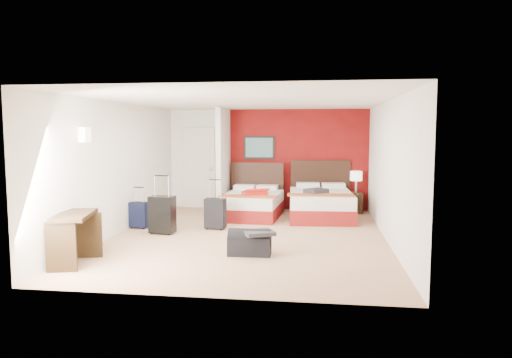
% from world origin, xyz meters
% --- Properties ---
extents(ground, '(6.50, 6.50, 0.00)m').
position_xyz_m(ground, '(0.00, 0.00, 0.00)').
color(ground, '#D8AC85').
rests_on(ground, ground).
extents(room_walls, '(5.02, 6.52, 2.50)m').
position_xyz_m(room_walls, '(-1.40, 1.42, 1.26)').
color(room_walls, white).
rests_on(room_walls, ground).
extents(red_accent_panel, '(3.50, 0.04, 2.50)m').
position_xyz_m(red_accent_panel, '(0.75, 3.23, 1.25)').
color(red_accent_panel, maroon).
rests_on(red_accent_panel, ground).
extents(partition_wall, '(0.12, 1.20, 2.50)m').
position_xyz_m(partition_wall, '(-1.00, 2.61, 1.25)').
color(partition_wall, silver).
rests_on(partition_wall, ground).
extents(entry_door, '(0.82, 0.06, 2.05)m').
position_xyz_m(entry_door, '(-1.75, 3.20, 1.02)').
color(entry_door, silver).
rests_on(entry_door, ground).
extents(bed_left, '(1.37, 1.87, 0.54)m').
position_xyz_m(bed_left, '(-0.22, 2.03, 0.27)').
color(bed_left, white).
rests_on(bed_left, ground).
extents(bed_right, '(1.50, 2.06, 0.59)m').
position_xyz_m(bed_right, '(1.33, 2.10, 0.30)').
color(bed_right, white).
rests_on(bed_right, ground).
extents(red_suitcase_open, '(0.75, 0.85, 0.09)m').
position_xyz_m(red_suitcase_open, '(-0.12, 1.93, 0.58)').
color(red_suitcase_open, red).
rests_on(red_suitcase_open, bed_left).
extents(jacket_bundle, '(0.57, 0.57, 0.11)m').
position_xyz_m(jacket_bundle, '(1.23, 1.80, 0.65)').
color(jacket_bundle, '#36373B').
rests_on(jacket_bundle, bed_right).
extents(nightstand, '(0.40, 0.40, 0.50)m').
position_xyz_m(nightstand, '(2.17, 2.87, 0.25)').
color(nightstand, black).
rests_on(nightstand, ground).
extents(table_lamp, '(0.35, 0.35, 0.51)m').
position_xyz_m(table_lamp, '(2.17, 2.87, 0.75)').
color(table_lamp, white).
rests_on(table_lamp, nightstand).
extents(suitcase_black, '(0.49, 0.33, 0.69)m').
position_xyz_m(suitcase_black, '(-1.67, 0.04, 0.35)').
color(suitcase_black, black).
rests_on(suitcase_black, ground).
extents(suitcase_charcoal, '(0.42, 0.29, 0.59)m').
position_xyz_m(suitcase_charcoal, '(-0.76, 0.59, 0.29)').
color(suitcase_charcoal, black).
rests_on(suitcase_charcoal, ground).
extents(suitcase_navy, '(0.39, 0.27, 0.50)m').
position_xyz_m(suitcase_navy, '(-2.30, 0.47, 0.25)').
color(suitcase_navy, black).
rests_on(suitcase_navy, ground).
extents(duffel_bag, '(0.67, 0.36, 0.34)m').
position_xyz_m(duffel_bag, '(0.21, -1.26, 0.17)').
color(duffel_bag, black).
rests_on(duffel_bag, ground).
extents(jacket_draped, '(0.57, 0.54, 0.06)m').
position_xyz_m(jacket_draped, '(0.36, -1.31, 0.37)').
color(jacket_draped, '#333438').
rests_on(jacket_draped, duffel_bag).
extents(desk, '(0.65, 1.00, 0.76)m').
position_xyz_m(desk, '(-2.25, -2.14, 0.38)').
color(desk, black).
rests_on(desk, ground).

